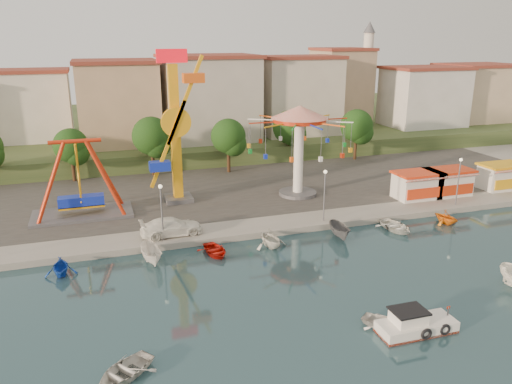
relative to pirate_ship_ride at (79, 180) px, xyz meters
name	(u,v)px	position (x,y,z in m)	size (l,w,h in m)	color
ground	(301,301)	(14.97, -22.26, -4.39)	(200.00, 200.00, 0.00)	#15333A
quay_deck	(169,139)	(14.97, 39.74, -4.09)	(200.00, 100.00, 0.60)	#9E998E
asphalt_pad	(207,183)	(14.97, 7.74, -3.79)	(90.00, 28.00, 0.01)	#4C4944
hill_terrace	(164,128)	(14.97, 44.74, -2.89)	(200.00, 60.00, 3.00)	#384C26
pirate_ship_ride	(79,180)	(0.00, 0.00, 0.00)	(10.00, 5.00, 8.00)	#59595E
kamikaze_tower	(178,131)	(10.48, 1.52, 4.17)	(4.76, 3.10, 16.50)	#59595E
wave_swinger	(299,130)	(23.89, -0.40, 3.80)	(11.60, 11.60, 10.40)	#59595E
booth_left	(417,185)	(36.34, -5.78, -2.23)	(5.40, 3.78, 3.08)	white
booth_mid	(448,182)	(40.55, -5.78, -2.23)	(5.40, 3.78, 3.08)	white
booth_right	(502,176)	(48.35, -5.78, -2.23)	(5.40, 3.78, 3.08)	white
lamp_post_1	(162,214)	(6.97, -9.26, -1.29)	(0.14, 0.14, 5.00)	#59595E
lamp_post_2	(324,197)	(22.97, -9.26, -1.29)	(0.14, 0.14, 5.00)	#59595E
lamp_post_3	(458,183)	(38.97, -9.26, -1.29)	(0.14, 0.14, 5.00)	#59595E
tree_1	(71,146)	(-1.03, 13.98, 0.81)	(4.35, 4.35, 6.80)	#382314
tree_2	(151,136)	(8.97, 13.55, 1.52)	(5.02, 5.02, 7.85)	#382314
tree_3	(228,136)	(18.97, 12.10, 1.16)	(4.68, 4.68, 7.32)	#382314
tree_4	(289,127)	(28.97, 15.09, 1.35)	(4.86, 4.86, 7.60)	#382314
tree_5	(357,126)	(38.97, 13.27, 1.31)	(4.83, 4.83, 7.54)	#382314
building_1	(34,114)	(-6.36, 29.12, 2.92)	(12.33, 9.01, 8.63)	silver
building_2	(124,101)	(6.79, 29.70, 4.22)	(11.95, 9.28, 11.23)	tan
building_3	(214,107)	(20.58, 26.54, 3.20)	(12.59, 10.50, 9.20)	beige
building_4	(285,101)	(34.04, 29.94, 3.22)	(10.75, 9.23, 9.24)	beige
building_5	(358,94)	(47.34, 28.07, 4.21)	(12.77, 10.96, 11.21)	tan
building_6	(420,89)	(59.12, 26.51, 4.78)	(8.23, 8.98, 12.36)	silver
building_7	(455,94)	(71.00, 31.44, 2.99)	(11.59, 10.93, 8.76)	beige
minaret	(367,69)	(50.97, 31.74, 8.15)	(2.80, 2.80, 18.00)	silver
cabin_motorboat	(415,325)	(20.36, -28.26, -3.91)	(5.16, 2.15, 1.80)	white
rowboat_a	(387,324)	(18.88, -27.36, -4.06)	(2.34, 3.27, 0.68)	silver
rowboat_b	(124,371)	(2.21, -26.95, -4.01)	(2.65, 3.70, 0.77)	beige
van	(171,227)	(7.90, -8.26, -2.97)	(2.31, 5.69, 1.65)	white
moored_boat_1	(61,266)	(-1.66, -12.46, -3.63)	(2.50, 2.89, 1.52)	#1442B5
moored_boat_2	(152,254)	(5.54, -12.46, -3.63)	(1.49, 3.96, 1.53)	silver
moored_boat_3	(215,251)	(11.00, -12.46, -4.03)	(2.52, 3.52, 0.73)	red
moored_boat_4	(270,238)	(16.16, -12.46, -3.52)	(2.86, 3.31, 1.75)	silver
moored_boat_5	(340,231)	(23.14, -12.46, -3.69)	(1.37, 3.65, 1.41)	#5B5C60
moored_boat_6	(396,226)	(29.30, -12.46, -3.97)	(2.90, 4.06, 0.84)	white
moored_boat_7	(446,217)	(35.22, -12.46, -3.66)	(2.40, 2.78, 1.46)	orange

